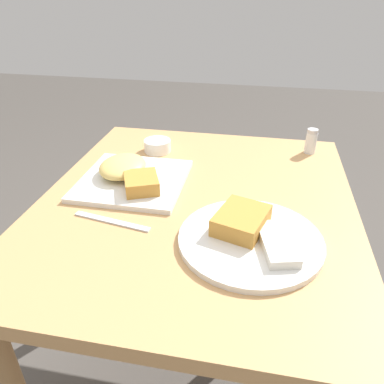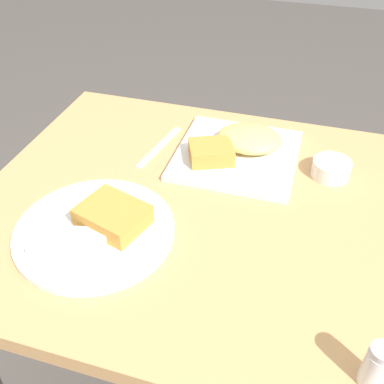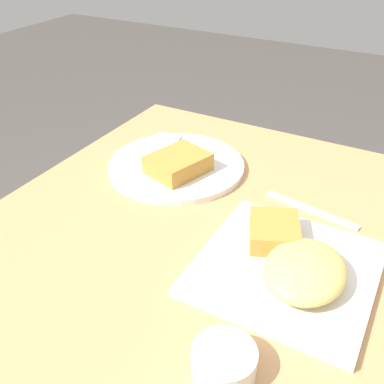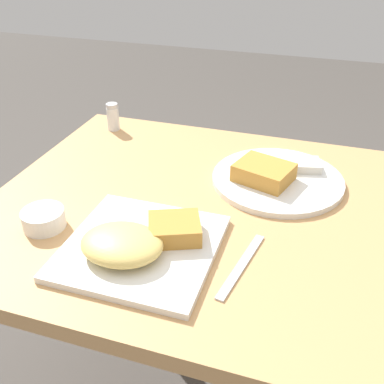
% 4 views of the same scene
% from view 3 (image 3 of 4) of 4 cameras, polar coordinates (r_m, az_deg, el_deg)
% --- Properties ---
extents(dining_table, '(0.91, 0.79, 0.72)m').
position_cam_3_polar(dining_table, '(0.92, 1.03, -8.53)').
color(dining_table, tan).
rests_on(dining_table, ground_plane).
extents(plate_square_near, '(0.28, 0.28, 0.06)m').
position_cam_3_polar(plate_square_near, '(0.75, 12.49, -8.91)').
color(plate_square_near, white).
rests_on(plate_square_near, dining_table).
extents(plate_oval_far, '(0.31, 0.31, 0.05)m').
position_cam_3_polar(plate_oval_far, '(1.02, -2.10, 3.63)').
color(plate_oval_far, white).
rests_on(plate_oval_far, dining_table).
extents(sauce_ramekin, '(0.09, 0.09, 0.04)m').
position_cam_3_polar(sauce_ramekin, '(0.61, 4.07, -20.59)').
color(sauce_ramekin, white).
rests_on(sauce_ramekin, dining_table).
extents(butter_knife, '(0.05, 0.19, 0.00)m').
position_cam_3_polar(butter_knife, '(0.92, 14.92, -2.24)').
color(butter_knife, silver).
rests_on(butter_knife, dining_table).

